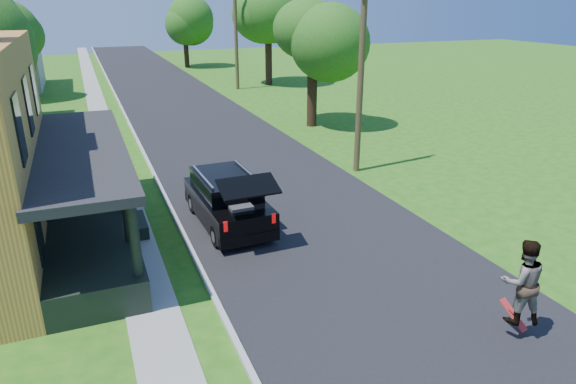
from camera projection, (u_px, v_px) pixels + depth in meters
name	position (u px, v px, depth m)	size (l,w,h in m)	color
ground	(372.00, 288.00, 13.68)	(140.00, 140.00, 0.00)	#216013
street	(202.00, 127.00, 31.05)	(8.00, 120.00, 0.02)	black
curb	(133.00, 133.00, 29.64)	(0.15, 120.00, 0.12)	#A5A5A0
sidewalk	(105.00, 135.00, 29.10)	(1.30, 120.00, 0.03)	gray
black_suv	(228.00, 200.00, 17.28)	(2.04, 5.00, 2.31)	black
skateboarder	(522.00, 282.00, 11.25)	(1.17, 1.03, 2.00)	black
skateboard	(513.00, 316.00, 11.82)	(0.37, 0.74, 0.55)	#B4110F
tree_left_far	(9.00, 31.00, 37.98)	(6.47, 6.63, 7.85)	black
tree_right_near	(312.00, 37.00, 29.47)	(5.26, 5.24, 7.76)	black
tree_right_mid	(267.00, 5.00, 44.03)	(7.72, 7.51, 10.24)	black
tree_right_far	(184.00, 19.00, 56.31)	(5.87, 6.00, 7.89)	black
utility_pole_near	(361.00, 63.00, 21.41)	(1.61, 0.53, 9.16)	#3E321D
utility_pole_far	(235.00, 19.00, 42.02)	(1.77, 0.64, 11.14)	#3E321D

